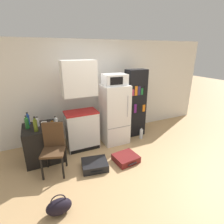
{
  "coord_description": "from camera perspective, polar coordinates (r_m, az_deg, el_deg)",
  "views": [
    {
      "loc": [
        -1.53,
        -2.31,
        2.22
      ],
      "look_at": [
        -0.09,
        0.85,
        0.98
      ],
      "focal_mm": 28.0,
      "sensor_mm": 36.0,
      "label": 1
    }
  ],
  "objects": [
    {
      "name": "wall_back",
      "position": [
        4.74,
        -2.65,
        7.61
      ],
      "size": [
        6.4,
        0.1,
        2.46
      ],
      "color": "white",
      "rests_on": "ground_plane"
    },
    {
      "name": "handbag",
      "position": [
        2.91,
        -16.91,
        -27.41
      ],
      "size": [
        0.36,
        0.2,
        0.33
      ],
      "color": "black",
      "rests_on": "ground_plane"
    },
    {
      "name": "bottle_green_tall",
      "position": [
        3.83,
        -26.05,
        -3.26
      ],
      "size": [
        0.08,
        0.08,
        0.28
      ],
      "color": "#1E6028",
      "rests_on": "side_table"
    },
    {
      "name": "bottle_amber_beer",
      "position": [
        3.61,
        -18.92,
        -4.08
      ],
      "size": [
        0.07,
        0.07,
        0.21
      ],
      "color": "brown",
      "rests_on": "side_table"
    },
    {
      "name": "microwave",
      "position": [
        4.06,
        0.89,
        10.57
      ],
      "size": [
        0.53,
        0.4,
        0.25
      ],
      "color": "silver",
      "rests_on": "refrigerator"
    },
    {
      "name": "ground_plane",
      "position": [
        3.55,
        7.39,
        -19.3
      ],
      "size": [
        24.0,
        24.0,
        0.0
      ],
      "primitive_type": "plane",
      "color": "tan"
    },
    {
      "name": "water_bottle_front",
      "position": [
        4.69,
        9.51,
        -6.97
      ],
      "size": [
        0.09,
        0.09,
        0.33
      ],
      "color": "silver",
      "rests_on": "ground_plane"
    },
    {
      "name": "bottle_blue_soda",
      "position": [
        4.04,
        -25.78,
        -2.14
      ],
      "size": [
        0.07,
        0.07,
        0.26
      ],
      "color": "#1E47A3",
      "rests_on": "side_table"
    },
    {
      "name": "bowl",
      "position": [
        3.97,
        -21.35,
        -3.3
      ],
      "size": [
        0.12,
        0.12,
        0.03
      ],
      "color": "silver",
      "rests_on": "side_table"
    },
    {
      "name": "bookshelf",
      "position": [
        4.64,
        7.57,
        2.76
      ],
      "size": [
        0.52,
        0.31,
        1.77
      ],
      "color": "black",
      "rests_on": "ground_plane"
    },
    {
      "name": "bottle_clear_short",
      "position": [
        3.77,
        -17.86,
        -2.98
      ],
      "size": [
        0.08,
        0.08,
        0.2
      ],
      "color": "silver",
      "rests_on": "side_table"
    },
    {
      "name": "suitcase_large_flat",
      "position": [
        3.63,
        -5.66,
        -16.76
      ],
      "size": [
        0.56,
        0.51,
        0.15
      ],
      "rotation": [
        0.0,
        0.0,
        -0.17
      ],
      "color": "black",
      "rests_on": "ground_plane"
    },
    {
      "name": "side_table",
      "position": [
        4.01,
        -21.47,
        -9.28
      ],
      "size": [
        0.73,
        0.69,
        0.74
      ],
      "color": "black",
      "rests_on": "ground_plane"
    },
    {
      "name": "kitchen_hutch",
      "position": [
        3.99,
        -10.17,
        0.73
      ],
      "size": [
        0.74,
        0.47,
        2.02
      ],
      "color": "white",
      "rests_on": "ground_plane"
    },
    {
      "name": "chair",
      "position": [
        3.48,
        -18.56,
        -9.9
      ],
      "size": [
        0.51,
        0.51,
        0.96
      ],
      "rotation": [
        0.0,
        0.0,
        -0.32
      ],
      "color": "black",
      "rests_on": "ground_plane"
    },
    {
      "name": "refrigerator",
      "position": [
        4.28,
        0.83,
        -0.76
      ],
      "size": [
        0.62,
        0.59,
        1.45
      ],
      "color": "white",
      "rests_on": "ground_plane"
    },
    {
      "name": "bottle_milk_white",
      "position": [
        3.87,
        -23.15,
        -3.08
      ],
      "size": [
        0.07,
        0.07,
        0.2
      ],
      "color": "white",
      "rests_on": "side_table"
    },
    {
      "name": "bottle_olive_oil",
      "position": [
        3.63,
        -23.74,
        -3.96
      ],
      "size": [
        0.07,
        0.07,
        0.3
      ],
      "color": "#566619",
      "rests_on": "side_table"
    },
    {
      "name": "suitcase_small_flat",
      "position": [
        3.81,
        4.54,
        -14.81
      ],
      "size": [
        0.52,
        0.49,
        0.13
      ],
      "rotation": [
        0.0,
        0.0,
        0.11
      ],
      "color": "maroon",
      "rests_on": "ground_plane"
    }
  ]
}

